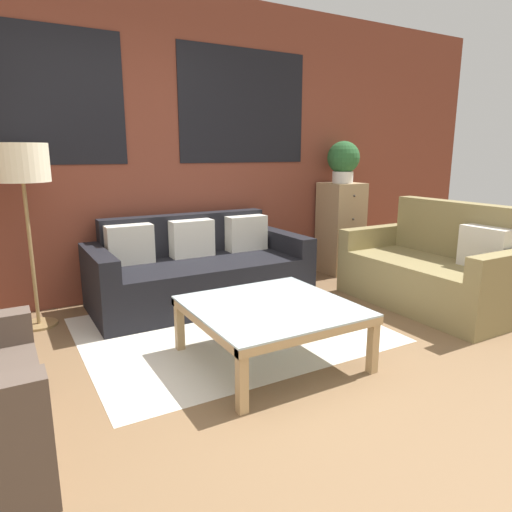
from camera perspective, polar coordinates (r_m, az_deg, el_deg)
The scene contains 9 objects.
ground_plane at distance 2.63m, azimuth 5.70°, elevation -18.23°, with size 16.00×16.00×0.00m, color brown.
wall_back_brick at distance 4.46m, azimuth -12.84°, elevation 13.24°, with size 8.40×0.09×2.80m.
rug at distance 3.61m, azimuth -3.33°, elevation -9.13°, with size 2.18×1.78×0.00m.
couch_dark at distance 4.22m, azimuth -7.15°, elevation -1.91°, with size 1.94×0.88×0.78m.
settee_vintage at distance 4.38m, azimuth 21.32°, elevation -1.83°, with size 0.80×1.53×0.92m.
coffee_table at distance 2.99m, azimuth 1.88°, elevation -7.03°, with size 1.00×1.00×0.39m.
floor_lamp at distance 3.85m, azimuth -27.22°, elevation 9.51°, with size 0.39×0.39×1.42m.
drawer_cabinet at distance 5.29m, azimuth 10.52°, elevation 3.45°, with size 0.42×0.42×1.02m.
potted_plant at distance 5.23m, azimuth 10.86°, elevation 11.70°, with size 0.36×0.36×0.46m.
Camera 1 is at (-1.33, -1.82, 1.35)m, focal length 32.00 mm.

